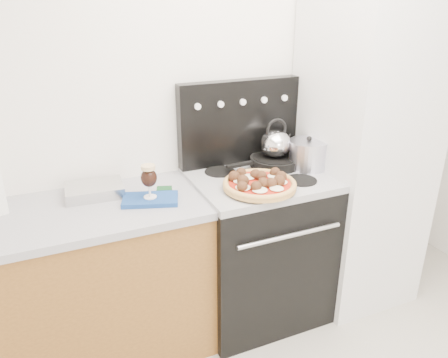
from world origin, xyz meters
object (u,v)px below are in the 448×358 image
skillet (275,162)px  tea_kettle (276,141)px  pizza (260,183)px  stock_pot (308,155)px  fridge (361,156)px  stove_body (257,249)px  beer_glass (149,181)px  pizza_pan (259,189)px  oven_mitt (150,199)px  base_cabinet (67,293)px

skillet → tea_kettle: bearing=0.0°
pizza → stock_pot: bearing=22.0°
fridge → skillet: (-0.54, 0.14, -0.00)m
stove_body → pizza: pizza is taller
beer_glass → pizza_pan: bearing=-13.0°
stove_body → fridge: bearing=-2.0°
pizza → tea_kettle: bearing=47.7°
pizza → oven_mitt: bearing=167.0°
beer_glass → base_cabinet: bearing=172.5°
pizza → skillet: size_ratio=1.29×
stove_body → fridge: 0.87m
pizza_pan → skillet: (0.25, 0.28, 0.02)m
base_cabinet → skillet: skillet is taller
stove_body → oven_mitt: size_ratio=3.17×
beer_glass → stock_pot: bearing=2.2°
oven_mitt → stock_pot: stock_pot is taller
beer_glass → skillet: (0.81, 0.15, -0.07)m
base_cabinet → oven_mitt: size_ratio=5.22×
pizza_pan → stock_pot: (0.41, 0.17, 0.07)m
base_cabinet → tea_kettle: (1.27, 0.09, 0.64)m
oven_mitt → base_cabinet: bearing=172.5°
beer_glass → pizza: 0.57m
stove_body → stock_pot: bearing=0.3°
skillet → tea_kettle: size_ratio=1.50×
fridge → oven_mitt: (-1.34, -0.01, -0.04)m
pizza_pan → stock_pot: bearing=22.0°
stove_body → pizza_pan: size_ratio=2.59×
tea_kettle → stock_pot: (0.16, -0.11, -0.07)m
stock_pot → oven_mitt: bearing=-177.8°
base_cabinet → oven_mitt: 0.67m
tea_kettle → stove_body: bearing=-164.6°
pizza_pan → pizza: size_ratio=0.88×
fridge → stock_pot: fridge is taller
stove_body → fridge: fridge is taller
base_cabinet → tea_kettle: tea_kettle is taller
fridge → oven_mitt: bearing=-179.6°
stove_body → pizza: 0.55m
stove_body → tea_kettle: tea_kettle is taller
skillet → stock_pot: size_ratio=1.36×
fridge → pizza_pan: fridge is taller
stove_body → stock_pot: stock_pot is taller
beer_glass → tea_kettle: bearing=10.4°
beer_glass → tea_kettle: tea_kettle is taller
fridge → beer_glass: 1.35m
fridge → stock_pot: size_ratio=8.62×
base_cabinet → fridge: bearing=-1.6°
stove_body → pizza: size_ratio=2.28×
stove_body → oven_mitt: bearing=-176.8°
beer_glass → pizza: size_ratio=0.46×
skillet → stock_pot: (0.16, -0.11, 0.05)m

